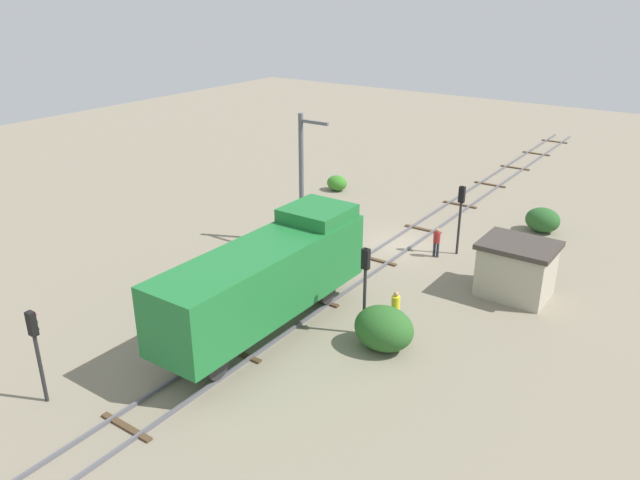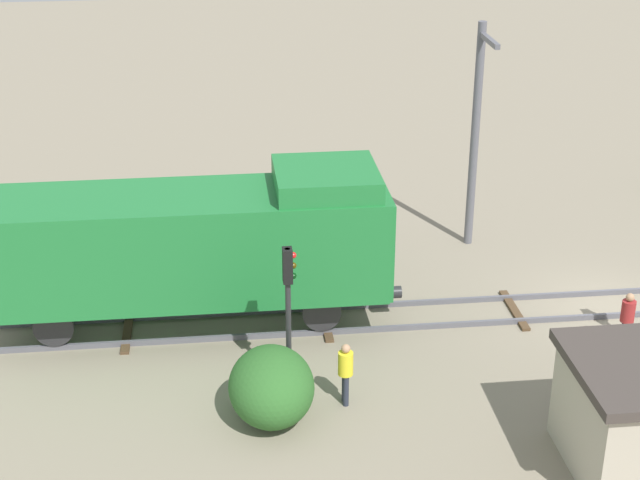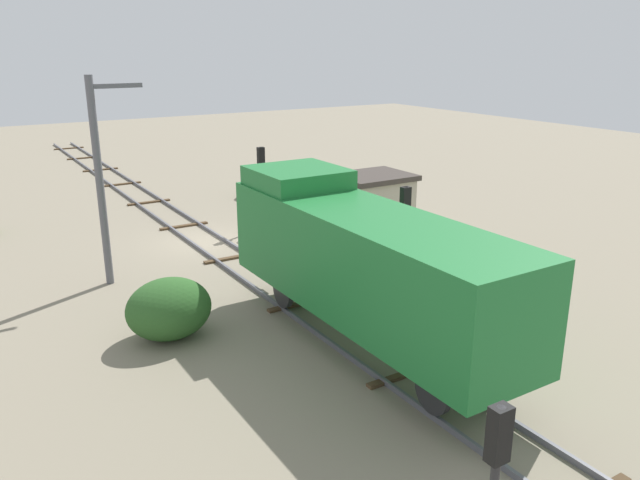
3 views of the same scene
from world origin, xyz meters
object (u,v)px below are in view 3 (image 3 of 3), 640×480
Objects in this scene: traffic_signal_far at (495,472)px; worker_by_signal at (396,257)px; locomotive at (363,258)px; relay_hut at (372,202)px; traffic_signal_mid at (404,222)px; catenary_mast at (101,177)px; worker_near_track at (257,215)px; traffic_signal_near at (261,172)px.

traffic_signal_far reaches higher than worker_by_signal.
worker_by_signal is (-4.20, -3.66, -1.78)m from locomotive.
relay_hut is (-11.10, -18.01, -1.18)m from traffic_signal_far.
catenary_mast reaches higher than traffic_signal_mid.
locomotive reaches higher than relay_hut.
locomotive reaches higher than worker_near_track.
traffic_signal_mid is at bearing 91.10° from traffic_signal_near.
traffic_signal_mid is 8.51m from relay_hut.
catenary_mast is (8.14, 3.58, 1.28)m from traffic_signal_near.
relay_hut is (-4.30, 3.11, -1.37)m from traffic_signal_near.
traffic_signal_far is 0.48× the size of catenary_mast.
traffic_signal_mid is at bearing 14.15° from worker_near_track.
traffic_signal_far is 17.65m from catenary_mast.
traffic_signal_mid is 1.14× the size of relay_hut.
traffic_signal_mid reaches higher than worker_by_signal.
catenary_mast is (8.34, -6.85, 1.25)m from traffic_signal_mid.
traffic_signal_mid is 2.35× the size of worker_near_track.
traffic_signal_near is 10.44m from traffic_signal_mid.
traffic_signal_near is 2.33× the size of worker_by_signal.
catenary_mast reaches higher than relay_hut.
locomotive is at bearing 34.34° from traffic_signal_mid.
worker_by_signal is (-7.80, -12.02, -1.57)m from traffic_signal_far.
relay_hut is at bearing -177.81° from catenary_mast.
worker_by_signal is at bearing -120.97° from traffic_signal_mid.
traffic_signal_far is at bearing 72.16° from traffic_signal_near.
traffic_signal_near is 9.33m from worker_by_signal.
worker_near_track is 1.00× the size of worker_by_signal.
relay_hut is at bearing 144.14° from traffic_signal_near.
relay_hut is at bearing 16.94° from worker_by_signal.
catenary_mast is at bearing -61.73° from locomotive.
relay_hut is at bearing -127.85° from locomotive.
locomotive is 3.16× the size of traffic_signal_far.
relay_hut reaches higher than worker_by_signal.
traffic_signal_mid is 10.86m from catenary_mast.
relay_hut is (-5.10, 2.04, 0.40)m from worker_near_track.
locomotive is 12.07m from worker_near_track.
traffic_signal_far is at bearing 66.71° from locomotive.
traffic_signal_far reaches higher than worker_near_track.
worker_by_signal is at bearing 61.18° from relay_hut.
worker_near_track is (-6.00, -20.05, -1.57)m from traffic_signal_far.
traffic_signal_near is 2.33× the size of worker_near_track.
worker_near_track is at bearing -21.80° from relay_hut.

